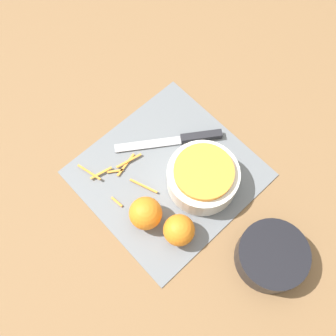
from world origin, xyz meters
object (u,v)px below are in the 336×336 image
knife (188,138)px  bowl_dark (271,256)px  orange_left (146,213)px  bowl_speckled (203,177)px  orange_right (179,230)px

knife → bowl_dark: bearing=111.9°
knife → orange_left: orange_left is taller
bowl_speckled → orange_right: 0.14m
orange_right → bowl_dark: bearing=121.5°
orange_right → bowl_speckled: bearing=-157.4°
orange_left → bowl_speckled: bearing=170.7°
orange_left → knife: bearing=-159.3°
orange_right → knife: bearing=-139.3°
bowl_speckled → bowl_dark: size_ratio=1.10×
bowl_speckled → knife: bowl_speckled is taller
knife → bowl_speckled: bearing=96.2°
bowl_speckled → bowl_dark: bearing=85.4°
orange_left → orange_right: 0.08m
bowl_speckled → orange_left: 0.16m
bowl_speckled → orange_left: bearing=-9.3°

